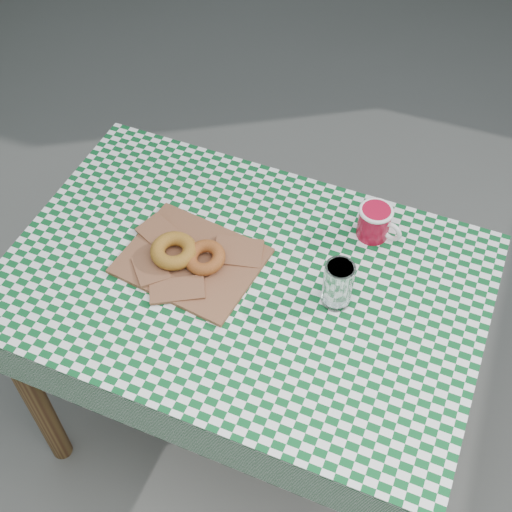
{
  "coord_description": "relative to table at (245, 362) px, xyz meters",
  "views": [
    {
      "loc": [
        0.19,
        -1.09,
        2.02
      ],
      "look_at": [
        -0.16,
        -0.14,
        0.79
      ],
      "focal_mm": 47.7,
      "sensor_mm": 36.0,
      "label": 1
    }
  ],
  "objects": [
    {
      "name": "ground",
      "position": [
        0.17,
        0.19,
        -0.38
      ],
      "size": [
        60.0,
        60.0,
        0.0
      ],
      "primitive_type": "plane",
      "color": "#5B5B55",
      "rests_on": "ground"
    },
    {
      "name": "table",
      "position": [
        0.0,
        0.0,
        0.0
      ],
      "size": [
        1.13,
        0.78,
        0.75
      ],
      "primitive_type": "cube",
      "rotation": [
        0.0,
        0.0,
        -0.04
      ],
      "color": "#56311D",
      "rests_on": "ground"
    },
    {
      "name": "tablecloth",
      "position": [
        0.0,
        0.0,
        0.38
      ],
      "size": [
        1.15,
        0.8,
        0.01
      ],
      "primitive_type": "cube",
      "rotation": [
        0.0,
        0.0,
        -0.04
      ],
      "color": "#0C4E21",
      "rests_on": "table"
    },
    {
      "name": "paper_bag",
      "position": [
        -0.13,
        0.0,
        0.39
      ],
      "size": [
        0.35,
        0.3,
        0.02
      ],
      "primitive_type": "cube",
      "rotation": [
        0.0,
        0.0,
        -0.16
      ],
      "color": "brown",
      "rests_on": "tablecloth"
    },
    {
      "name": "bagel_front",
      "position": [
        -0.17,
        -0.0,
        0.42
      ],
      "size": [
        0.15,
        0.15,
        0.03
      ],
      "primitive_type": "torus",
      "rotation": [
        0.0,
        0.0,
        0.56
      ],
      "color": "#A56C22",
      "rests_on": "paper_bag"
    },
    {
      "name": "bagel_back",
      "position": [
        -0.1,
        0.0,
        0.41
      ],
      "size": [
        0.14,
        0.14,
        0.03
      ],
      "primitive_type": "torus",
      "rotation": [
        0.0,
        0.0,
        -0.66
      ],
      "color": "#A54C22",
      "rests_on": "paper_bag"
    },
    {
      "name": "coffee_mug",
      "position": [
        0.25,
        0.24,
        0.42
      ],
      "size": [
        0.2,
        0.2,
        0.09
      ],
      "primitive_type": null,
      "rotation": [
        0.0,
        0.0,
        -0.32
      ],
      "color": "#A30A26",
      "rests_on": "tablecloth"
    },
    {
      "name": "drinking_glass",
      "position": [
        0.22,
        0.01,
        0.44
      ],
      "size": [
        0.08,
        0.08,
        0.12
      ],
      "primitive_type": "cylinder",
      "rotation": [
        0.0,
        0.0,
        -0.19
      ],
      "color": "white",
      "rests_on": "tablecloth"
    }
  ]
}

